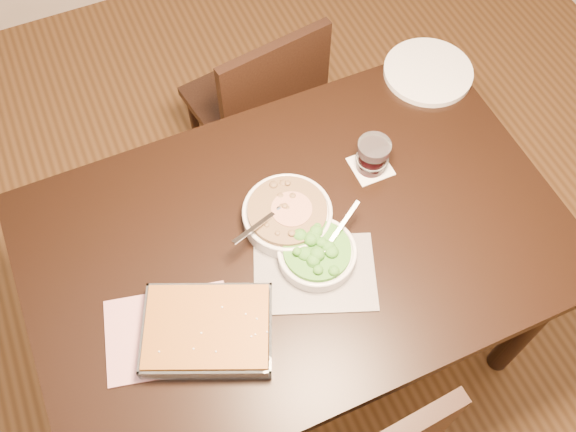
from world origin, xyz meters
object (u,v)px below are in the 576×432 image
object	(u,v)px
table	(297,254)
stew_bowl	(287,215)
broccoli_bowl	(317,253)
chair_far	(261,105)
wine_tumbler	(373,155)
dinner_plate	(428,72)
baking_dish	(208,330)

from	to	relation	value
table	stew_bowl	distance (m)	0.14
broccoli_bowl	chair_far	xyz separation A→B (m)	(0.15, 0.75, -0.31)
broccoli_bowl	wine_tumbler	world-z (taller)	wine_tumbler
wine_tumbler	chair_far	size ratio (longest dim) A/B	0.12
stew_bowl	chair_far	size ratio (longest dim) A/B	0.30
stew_bowl	dinner_plate	xyz separation A→B (m)	(0.60, 0.30, -0.02)
wine_tumbler	broccoli_bowl	bearing A→B (deg)	-142.67
table	baking_dish	xyz separation A→B (m)	(-0.30, -0.15, 0.12)
stew_bowl	chair_far	bearing A→B (deg)	74.61
stew_bowl	dinner_plate	size ratio (longest dim) A/B	0.93
broccoli_bowl	baking_dish	distance (m)	0.33
table	stew_bowl	bearing A→B (deg)	93.36
dinner_plate	chair_far	world-z (taller)	chair_far
broccoli_bowl	stew_bowl	bearing A→B (deg)	100.25
stew_bowl	table	bearing A→B (deg)	-86.64
stew_bowl	wine_tumbler	world-z (taller)	wine_tumbler
table	wine_tumbler	xyz separation A→B (m)	(0.28, 0.12, 0.15)
table	broccoli_bowl	bearing A→B (deg)	-74.71
stew_bowl	wine_tumbler	bearing A→B (deg)	13.19
wine_tumbler	stew_bowl	bearing A→B (deg)	-166.81
stew_bowl	broccoli_bowl	bearing A→B (deg)	-79.75
broccoli_bowl	dinner_plate	size ratio (longest dim) A/B	0.79
table	chair_far	bearing A→B (deg)	76.11
baking_dish	stew_bowl	bearing A→B (deg)	58.64
broccoli_bowl	wine_tumbler	distance (m)	0.33
wine_tumbler	chair_far	bearing A→B (deg)	101.42
table	wine_tumbler	world-z (taller)	wine_tumbler
dinner_plate	chair_far	distance (m)	0.61
stew_bowl	broccoli_bowl	xyz separation A→B (m)	(0.02, -0.13, -0.00)
dinner_plate	table	bearing A→B (deg)	-149.04
table	chair_far	world-z (taller)	chair_far
dinner_plate	stew_bowl	bearing A→B (deg)	-153.30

